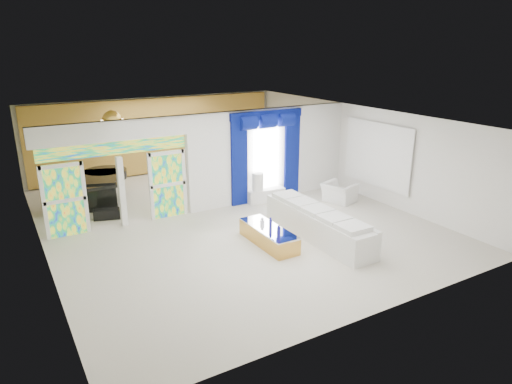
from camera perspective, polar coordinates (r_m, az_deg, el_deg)
floor at (r=13.72m, az=-3.62°, el=-3.24°), size 12.00×12.00×0.00m
dividing_wall at (r=15.12m, az=1.84°, el=4.75°), size 5.70×0.18×3.00m
dividing_header at (r=12.97m, az=-17.32°, el=7.27°), size 4.30×0.18×0.55m
stained_panel_left at (r=13.14m, az=-22.65°, el=-0.97°), size 0.95×0.04×2.00m
stained_panel_right at (r=13.75m, az=-10.91°, el=0.92°), size 0.95×0.04×2.00m
stained_transom at (r=13.06m, az=-17.13°, el=5.22°), size 4.00×0.05×0.35m
window_pane at (r=14.92m, az=1.23°, el=4.38°), size 1.00×0.02×2.30m
blue_drape_left at (r=14.43m, az=-2.11°, el=3.69°), size 0.55×0.10×2.80m
blue_drape_right at (r=15.44m, az=4.46°, el=4.60°), size 0.55×0.10×2.80m
blue_pelmet at (r=14.64m, az=1.32°, el=9.58°), size 2.60×0.12×0.25m
wall_mirror at (r=15.30m, az=14.82°, el=4.51°), size 0.04×2.70×1.90m
gold_curtains at (r=18.59m, az=-12.04°, el=6.85°), size 9.70×0.12×2.90m
white_sofa at (r=12.33m, az=7.67°, el=-4.07°), size 0.82×3.81×0.72m
coffee_table at (r=11.89m, az=1.57°, el=-5.51°), size 0.66×1.96×0.43m
console_table at (r=15.06m, az=1.20°, el=-0.40°), size 1.29×0.49×0.42m
table_lamp at (r=14.76m, az=0.21°, el=1.26°), size 0.36×0.36×0.58m
armchair at (r=15.21m, az=10.30°, el=-0.09°), size 1.09×1.17×0.63m
grand_piano at (r=15.68m, az=-19.24°, el=0.28°), size 1.87×2.15×0.92m
piano_bench at (r=14.29m, az=-17.78°, el=-2.60°), size 0.93×0.58×0.29m
tv_console at (r=15.27m, az=-24.07°, el=-1.10°), size 0.56×0.51×0.75m
chandelier at (r=15.41m, az=-17.45°, el=8.55°), size 0.60×0.60×0.60m
decanters at (r=11.64m, az=1.88°, el=-4.31°), size 0.19×0.98×0.25m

